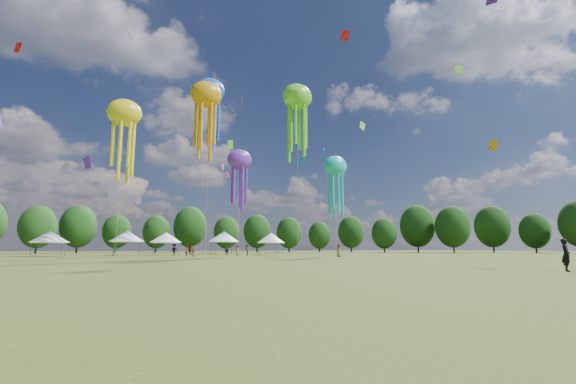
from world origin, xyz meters
name	(u,v)px	position (x,y,z in m)	size (l,w,h in m)	color
ground	(407,273)	(0.00, 0.00, 0.00)	(300.00, 300.00, 0.00)	#384416
observer_main	(566,255)	(8.73, -2.05, 0.85)	(0.62, 0.41, 1.69)	black
spectator_near	(193,250)	(-3.95, 37.71, 0.92)	(0.90, 0.70, 1.85)	gray
spectators_far	(225,250)	(2.50, 46.03, 0.87)	(21.37, 22.23, 1.82)	gray
festival_tents	(174,237)	(-4.66, 53.90, 3.10)	(40.33, 10.48, 4.32)	#47474C
show_kites	(241,120)	(3.82, 42.77, 21.93)	(35.35, 22.19, 32.49)	orange
small_kites	(230,60)	(1.01, 39.82, 30.29)	(74.12, 58.61, 44.71)	orange
treeline	(174,221)	(-3.87, 62.51, 6.54)	(201.57, 95.24, 13.43)	#38281C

